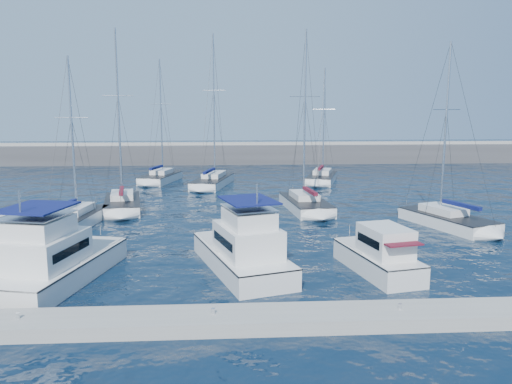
{
  "coord_description": "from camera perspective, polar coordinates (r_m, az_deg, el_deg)",
  "views": [
    {
      "loc": [
        0.61,
        -30.86,
        9.16
      ],
      "look_at": [
        2.78,
        5.3,
        3.0
      ],
      "focal_mm": 35.0,
      "sensor_mm": 36.0,
      "label": 1
    }
  ],
  "objects": [
    {
      "name": "motor_yacht_stbd_inner",
      "position": [
        28.26,
        -1.42,
        -6.85
      ],
      "size": [
        5.9,
        9.59,
        4.69
      ],
      "rotation": [
        0.0,
        0.0,
        0.3
      ],
      "color": "silver",
      "rests_on": "ground"
    },
    {
      "name": "dock",
      "position": [
        21.75,
        -4.9,
        -14.42
      ],
      "size": [
        40.0,
        2.2,
        0.6
      ],
      "primitive_type": "cube",
      "color": "gray",
      "rests_on": "ground"
    },
    {
      "name": "sailboat_back_b",
      "position": [
        59.33,
        -4.94,
        1.27
      ],
      "size": [
        5.28,
        10.06,
        17.91
      ],
      "rotation": [
        0.0,
        0.0,
        -0.23
      ],
      "color": "silver",
      "rests_on": "ground"
    },
    {
      "name": "ground",
      "position": [
        32.19,
        -4.41,
        -6.91
      ],
      "size": [
        220.0,
        220.0,
        0.0
      ],
      "primitive_type": "plane",
      "color": "black",
      "rests_on": "ground"
    },
    {
      "name": "motor_yacht_port_inner",
      "position": [
        28.51,
        -22.35,
        -7.44
      ],
      "size": [
        5.89,
        9.91,
        4.69
      ],
      "rotation": [
        0.0,
        0.0,
        -0.23
      ],
      "color": "silver",
      "rests_on": "ground"
    },
    {
      "name": "dock_cleat_centre",
      "position": [
        21.58,
        -4.91,
        -13.39
      ],
      "size": [
        0.16,
        0.16,
        0.25
      ],
      "primitive_type": "cylinder",
      "color": "silver",
      "rests_on": "dock"
    },
    {
      "name": "dock_cleat_near_port",
      "position": [
        23.23,
        -25.57,
        -12.63
      ],
      "size": [
        0.16,
        0.16,
        0.25
      ],
      "primitive_type": "cylinder",
      "color": "silver",
      "rests_on": "dock"
    },
    {
      "name": "sailboat_mid_d",
      "position": [
        45.33,
        5.68,
        -1.36
      ],
      "size": [
        4.03,
        8.6,
        16.25
      ],
      "rotation": [
        0.0,
        0.0,
        0.11
      ],
      "color": "silver",
      "rests_on": "ground"
    },
    {
      "name": "sailboat_mid_e",
      "position": [
        41.58,
        20.98,
        -2.99
      ],
      "size": [
        5.57,
        8.53,
        14.39
      ],
      "rotation": [
        0.0,
        0.0,
        0.34
      ],
      "color": "silver",
      "rests_on": "ground"
    },
    {
      "name": "sailboat_mid_a",
      "position": [
        41.48,
        -20.16,
        -2.99
      ],
      "size": [
        4.04,
        8.29,
        13.36
      ],
      "rotation": [
        0.0,
        0.0,
        -0.13
      ],
      "color": "silver",
      "rests_on": "ground"
    },
    {
      "name": "breakwater",
      "position": [
        83.25,
        -3.85,
        4.04
      ],
      "size": [
        160.0,
        6.0,
        4.45
      ],
      "color": "#424244",
      "rests_on": "ground"
    },
    {
      "name": "dock_cleat_near_stbd",
      "position": [
        22.81,
        16.13,
        -12.45
      ],
      "size": [
        0.16,
        0.16,
        0.25
      ],
      "primitive_type": "cylinder",
      "color": "silver",
      "rests_on": "dock"
    },
    {
      "name": "motor_yacht_stbd_outer",
      "position": [
        28.8,
        13.95,
        -7.21
      ],
      "size": [
        3.75,
        6.82,
        3.2
      ],
      "rotation": [
        0.0,
        0.0,
        0.21
      ],
      "color": "silver",
      "rests_on": "ground"
    },
    {
      "name": "sailboat_back_c",
      "position": [
        62.48,
        7.53,
        1.62
      ],
      "size": [
        5.4,
        8.83,
        14.27
      ],
      "rotation": [
        0.0,
        0.0,
        -0.3
      ],
      "color": "silver",
      "rests_on": "ground"
    },
    {
      "name": "sailboat_mid_b",
      "position": [
        46.86,
        -15.02,
        -1.28
      ],
      "size": [
        4.49,
        8.69,
        16.37
      ],
      "rotation": [
        0.0,
        0.0,
        0.18
      ],
      "color": "silver",
      "rests_on": "ground"
    },
    {
      "name": "sailboat_back_a",
      "position": [
        63.15,
        -10.83,
        1.63
      ],
      "size": [
        4.9,
        8.25,
        15.3
      ],
      "rotation": [
        0.0,
        0.0,
        -0.25
      ],
      "color": "silver",
      "rests_on": "ground"
    }
  ]
}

